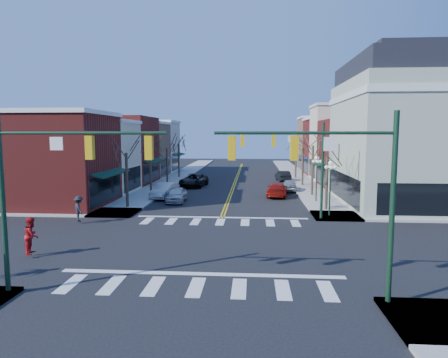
% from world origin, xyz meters
% --- Properties ---
extents(ground, '(160.00, 160.00, 0.00)m').
position_xyz_m(ground, '(0.00, 0.00, 0.00)').
color(ground, black).
rests_on(ground, ground).
extents(sidewalk_left, '(3.50, 70.00, 0.15)m').
position_xyz_m(sidewalk_left, '(-8.75, 20.00, 0.07)').
color(sidewalk_left, '#9E9B93').
rests_on(sidewalk_left, ground).
extents(sidewalk_right, '(3.50, 70.00, 0.15)m').
position_xyz_m(sidewalk_right, '(8.75, 20.00, 0.07)').
color(sidewalk_right, '#9E9B93').
rests_on(sidewalk_right, ground).
extents(bldg_left_brick_a, '(10.00, 8.50, 8.00)m').
position_xyz_m(bldg_left_brick_a, '(-15.50, 11.75, 4.00)').
color(bldg_left_brick_a, maroon).
rests_on(bldg_left_brick_a, ground).
extents(bldg_left_stucco_a, '(10.00, 7.00, 7.50)m').
position_xyz_m(bldg_left_stucco_a, '(-15.50, 19.50, 3.75)').
color(bldg_left_stucco_a, beige).
rests_on(bldg_left_stucco_a, ground).
extents(bldg_left_brick_b, '(10.00, 9.00, 8.50)m').
position_xyz_m(bldg_left_brick_b, '(-15.50, 27.50, 4.25)').
color(bldg_left_brick_b, maroon).
rests_on(bldg_left_brick_b, ground).
extents(bldg_left_tan, '(10.00, 7.50, 7.80)m').
position_xyz_m(bldg_left_tan, '(-15.50, 35.75, 3.90)').
color(bldg_left_tan, '#9E7857').
rests_on(bldg_left_tan, ground).
extents(bldg_left_stucco_b, '(10.00, 8.00, 8.20)m').
position_xyz_m(bldg_left_stucco_b, '(-15.50, 43.50, 4.10)').
color(bldg_left_stucco_b, beige).
rests_on(bldg_left_stucco_b, ground).
extents(bldg_right_brick_a, '(10.00, 8.50, 8.00)m').
position_xyz_m(bldg_right_brick_a, '(15.50, 25.75, 4.00)').
color(bldg_right_brick_a, maroon).
rests_on(bldg_right_brick_a, ground).
extents(bldg_right_stucco, '(10.00, 7.00, 10.00)m').
position_xyz_m(bldg_right_stucco, '(15.50, 33.50, 5.00)').
color(bldg_right_stucco, beige).
rests_on(bldg_right_stucco, ground).
extents(bldg_right_brick_b, '(10.00, 8.00, 8.50)m').
position_xyz_m(bldg_right_brick_b, '(15.50, 41.00, 4.25)').
color(bldg_right_brick_b, maroon).
rests_on(bldg_right_brick_b, ground).
extents(bldg_right_tan, '(10.00, 8.00, 9.00)m').
position_xyz_m(bldg_right_tan, '(15.50, 49.00, 4.50)').
color(bldg_right_tan, '#9E7857').
rests_on(bldg_right_tan, ground).
extents(victorian_corner, '(12.25, 14.25, 13.30)m').
position_xyz_m(victorian_corner, '(16.50, 14.50, 6.66)').
color(victorian_corner, '#ABB79F').
rests_on(victorian_corner, ground).
extents(traffic_mast_near_left, '(6.60, 0.28, 7.20)m').
position_xyz_m(traffic_mast_near_left, '(-5.55, -7.40, 4.71)').
color(traffic_mast_near_left, '#14331E').
rests_on(traffic_mast_near_left, ground).
extents(traffic_mast_near_right, '(6.60, 0.28, 7.20)m').
position_xyz_m(traffic_mast_near_right, '(5.55, -7.40, 4.71)').
color(traffic_mast_near_right, '#14331E').
rests_on(traffic_mast_near_right, ground).
extents(traffic_mast_far_right, '(6.60, 0.28, 7.20)m').
position_xyz_m(traffic_mast_far_right, '(5.55, 7.40, 4.71)').
color(traffic_mast_far_right, '#14331E').
rests_on(traffic_mast_far_right, ground).
extents(lamppost_corner, '(0.36, 0.36, 4.33)m').
position_xyz_m(lamppost_corner, '(8.20, 8.50, 2.96)').
color(lamppost_corner, '#14331E').
rests_on(lamppost_corner, ground).
extents(lamppost_midblock, '(0.36, 0.36, 4.33)m').
position_xyz_m(lamppost_midblock, '(8.20, 15.00, 2.96)').
color(lamppost_midblock, '#14331E').
rests_on(lamppost_midblock, ground).
extents(tree_left_a, '(0.24, 0.24, 4.76)m').
position_xyz_m(tree_left_a, '(-8.40, 11.00, 2.38)').
color(tree_left_a, '#382B21').
rests_on(tree_left_a, ground).
extents(tree_left_b, '(0.24, 0.24, 5.04)m').
position_xyz_m(tree_left_b, '(-8.40, 19.00, 2.52)').
color(tree_left_b, '#382B21').
rests_on(tree_left_b, ground).
extents(tree_left_c, '(0.24, 0.24, 4.55)m').
position_xyz_m(tree_left_c, '(-8.40, 27.00, 2.27)').
color(tree_left_c, '#382B21').
rests_on(tree_left_c, ground).
extents(tree_left_d, '(0.24, 0.24, 4.90)m').
position_xyz_m(tree_left_d, '(-8.40, 35.00, 2.45)').
color(tree_left_d, '#382B21').
rests_on(tree_left_d, ground).
extents(tree_right_a, '(0.24, 0.24, 4.62)m').
position_xyz_m(tree_right_a, '(8.40, 11.00, 2.31)').
color(tree_right_a, '#382B21').
rests_on(tree_right_a, ground).
extents(tree_right_b, '(0.24, 0.24, 5.18)m').
position_xyz_m(tree_right_b, '(8.40, 19.00, 2.59)').
color(tree_right_b, '#382B21').
rests_on(tree_right_b, ground).
extents(tree_right_c, '(0.24, 0.24, 4.83)m').
position_xyz_m(tree_right_c, '(8.40, 27.00, 2.42)').
color(tree_right_c, '#382B21').
rests_on(tree_right_c, ground).
extents(tree_right_d, '(0.24, 0.24, 4.97)m').
position_xyz_m(tree_right_d, '(8.40, 35.00, 2.48)').
color(tree_right_d, '#382B21').
rests_on(tree_right_d, ground).
extents(car_left_near, '(1.77, 4.14, 1.39)m').
position_xyz_m(car_left_near, '(-4.80, 14.39, 0.70)').
color(car_left_near, '#B7B8BC').
rests_on(car_left_near, ground).
extents(car_left_mid, '(2.21, 4.74, 1.50)m').
position_xyz_m(car_left_mid, '(-6.40, 16.61, 0.75)').
color(car_left_mid, silver).
rests_on(car_left_mid, ground).
extents(car_left_far, '(3.20, 5.86, 1.56)m').
position_xyz_m(car_left_far, '(-4.80, 25.46, 0.78)').
color(car_left_far, black).
rests_on(car_left_far, ground).
extents(car_right_near, '(2.46, 5.05, 1.42)m').
position_xyz_m(car_right_near, '(4.80, 18.47, 0.71)').
color(car_right_near, '#9C170E').
rests_on(car_right_near, ground).
extents(car_right_mid, '(1.82, 4.06, 1.35)m').
position_xyz_m(car_right_mid, '(6.40, 22.38, 0.68)').
color(car_right_mid, '#A5A5AA').
rests_on(car_right_mid, ground).
extents(car_right_far, '(2.00, 4.39, 1.40)m').
position_xyz_m(car_right_far, '(6.40, 31.98, 0.70)').
color(car_right_far, black).
rests_on(car_right_far, ground).
extents(pedestrian_red_b, '(0.92, 1.08, 1.93)m').
position_xyz_m(pedestrian_red_b, '(-9.11, -2.62, 1.12)').
color(pedestrian_red_b, red).
rests_on(pedestrian_red_b, sidewalk_left).
extents(pedestrian_dark_b, '(1.28, 1.35, 1.84)m').
position_xyz_m(pedestrian_dark_b, '(-10.00, 5.00, 1.07)').
color(pedestrian_dark_b, black).
rests_on(pedestrian_dark_b, sidewalk_left).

